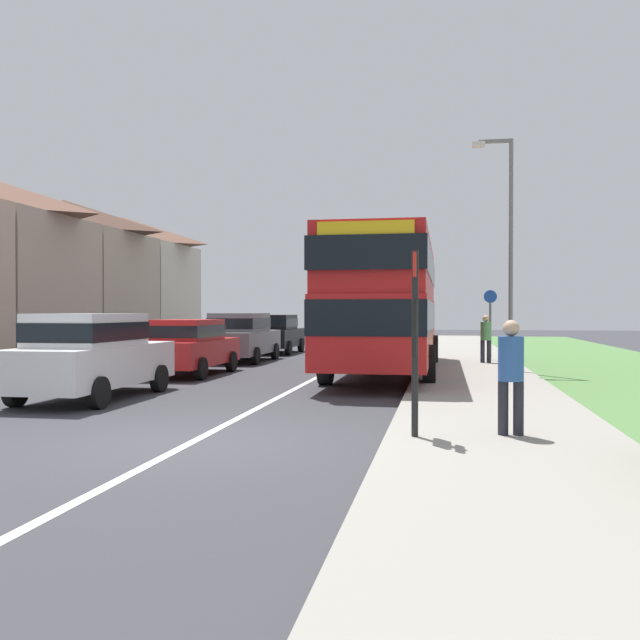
% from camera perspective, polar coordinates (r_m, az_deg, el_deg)
% --- Properties ---
extents(ground_plane, '(120.00, 120.00, 0.00)m').
position_cam_1_polar(ground_plane, '(9.68, -10.61, -9.93)').
color(ground_plane, '#38383D').
extents(lane_marking_centre, '(0.14, 60.00, 0.01)m').
position_cam_1_polar(lane_marking_centre, '(17.32, -1.14, -5.20)').
color(lane_marking_centre, silver).
rests_on(lane_marking_centre, ground_plane).
extents(pavement_near_side, '(3.20, 68.00, 0.12)m').
position_cam_1_polar(pavement_near_side, '(15.01, 13.31, -5.91)').
color(pavement_near_side, gray).
rests_on(pavement_near_side, ground_plane).
extents(double_decker_bus, '(2.80, 11.34, 3.70)m').
position_cam_1_polar(double_decker_bus, '(19.77, 5.57, 1.73)').
color(double_decker_bus, red).
rests_on(double_decker_bus, ground_plane).
extents(parked_car_white, '(1.87, 4.43, 1.74)m').
position_cam_1_polar(parked_car_white, '(14.79, -18.33, -2.56)').
color(parked_car_white, silver).
rests_on(parked_car_white, ground_plane).
extents(parked_car_red, '(1.88, 4.23, 1.56)m').
position_cam_1_polar(parked_car_red, '(19.66, -10.87, -1.99)').
color(parked_car_red, '#B21E1E').
rests_on(parked_car_red, ground_plane).
extents(parked_car_grey, '(1.97, 4.36, 1.73)m').
position_cam_1_polar(parked_car_grey, '(24.70, -6.53, -1.26)').
color(parked_car_grey, slate).
rests_on(parked_car_grey, ground_plane).
extents(parked_car_black, '(1.96, 4.04, 1.65)m').
position_cam_1_polar(parked_car_black, '(29.51, -3.77, -1.01)').
color(parked_car_black, black).
rests_on(parked_car_black, ground_plane).
extents(pedestrian_at_stop, '(0.34, 0.34, 1.67)m').
position_cam_1_polar(pedestrian_at_stop, '(9.66, 15.45, -4.12)').
color(pedestrian_at_stop, '#23232D').
rests_on(pedestrian_at_stop, ground_plane).
extents(pedestrian_walking_away, '(0.34, 0.34, 1.67)m').
position_cam_1_polar(pedestrian_walking_away, '(23.13, 13.50, -1.33)').
color(pedestrian_walking_away, '#23232D').
rests_on(pedestrian_walking_away, ground_plane).
extents(bus_stop_sign, '(0.09, 0.52, 2.60)m').
position_cam_1_polar(bus_stop_sign, '(9.28, 7.83, -0.81)').
color(bus_stop_sign, black).
rests_on(bus_stop_sign, ground_plane).
extents(cycle_route_sign, '(0.44, 0.08, 2.52)m').
position_cam_1_polar(cycle_route_sign, '(24.33, 13.85, -0.16)').
color(cycle_route_sign, slate).
rests_on(cycle_route_sign, ground_plane).
extents(street_lamp_mid, '(1.14, 0.20, 6.64)m').
position_cam_1_polar(street_lamp_mid, '(20.28, 15.13, 6.54)').
color(street_lamp_mid, slate).
rests_on(street_lamp_mid, ground_plane).
extents(house_terrace_far_side, '(7.16, 23.91, 7.08)m').
position_cam_1_polar(house_terrace_far_side, '(32.47, -23.06, 3.74)').
color(house_terrace_far_side, '#C1A88E').
rests_on(house_terrace_far_side, ground_plane).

